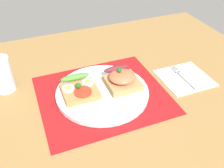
# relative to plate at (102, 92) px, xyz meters

# --- Properties ---
(ground_plane) EXTENTS (1.20, 0.90, 0.03)m
(ground_plane) POSITION_rel_plate_xyz_m (0.00, 0.00, -0.03)
(ground_plane) COLOR olive
(placemat) EXTENTS (0.36, 0.32, 0.00)m
(placemat) POSITION_rel_plate_xyz_m (0.00, 0.00, -0.01)
(placemat) COLOR maroon
(placemat) RESTS_ON ground_plane
(plate) EXTENTS (0.27, 0.27, 0.01)m
(plate) POSITION_rel_plate_xyz_m (0.00, 0.00, 0.00)
(plate) COLOR white
(plate) RESTS_ON placemat
(sandwich_egg_tomato) EXTENTS (0.10, 0.11, 0.04)m
(sandwich_egg_tomato) POSITION_rel_plate_xyz_m (-0.06, 0.02, 0.02)
(sandwich_egg_tomato) COLOR #AE7C44
(sandwich_egg_tomato) RESTS_ON plate
(sandwich_salmon) EXTENTS (0.09, 0.11, 0.06)m
(sandwich_salmon) POSITION_rel_plate_xyz_m (0.06, 0.01, 0.03)
(sandwich_salmon) COLOR #A68350
(sandwich_salmon) RESTS_ON plate
(napkin) EXTENTS (0.15, 0.14, 0.01)m
(napkin) POSITION_rel_plate_xyz_m (0.27, -0.02, -0.01)
(napkin) COLOR white
(napkin) RESTS_ON ground_plane
(fork) EXTENTS (0.02, 0.13, 0.00)m
(fork) POSITION_rel_plate_xyz_m (0.26, -0.02, -0.00)
(fork) COLOR #B7B7BC
(fork) RESTS_ON napkin
(drinking_glass) EXTENTS (0.06, 0.06, 0.11)m
(drinking_glass) POSITION_rel_plate_xyz_m (-0.26, 0.13, 0.04)
(drinking_glass) COLOR silver
(drinking_glass) RESTS_ON ground_plane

